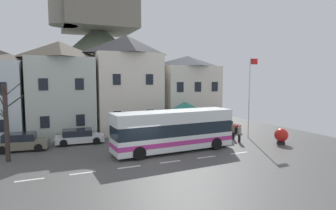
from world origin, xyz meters
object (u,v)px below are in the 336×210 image
parked_car_00 (79,137)px  townhouse_01 (61,89)px  townhouse_03 (187,92)px  parked_car_01 (220,127)px  parked_car_03 (22,142)px  townhouse_02 (127,84)px  bus_shelter (185,108)px  hilltop_castle (99,66)px  flagpole (250,92)px  transit_bus (174,131)px  harbour_buoy (281,136)px  pedestrian_01 (239,133)px  bare_tree_01 (6,121)px  pedestrian_02 (233,132)px  pedestrian_00 (219,131)px  public_bench (159,130)px

parked_car_00 → townhouse_01: bearing=108.3°
townhouse_03 → parked_car_01: size_ratio=2.04×
parked_car_00 → parked_car_03: (-4.59, -0.66, 0.06)m
townhouse_02 → bus_shelter: 7.57m
hilltop_castle → flagpole: 29.68m
townhouse_01 → transit_bus: bearing=-52.8°
townhouse_03 → hilltop_castle: bearing=110.7°
townhouse_03 → harbour_buoy: townhouse_03 is taller
parked_car_00 → parked_car_01: bearing=-0.3°
bus_shelter → townhouse_03: bearing=60.4°
parked_car_01 → townhouse_02: bearing=147.8°
transit_bus → parked_car_03: 12.57m
townhouse_03 → transit_bus: bearing=-122.6°
pedestrian_01 → flagpole: size_ratio=0.21×
townhouse_01 → harbour_buoy: bearing=-34.6°
bare_tree_01 → hilltop_castle: bearing=67.9°
parked_car_00 → pedestrian_02: (13.86, -4.25, 0.16)m
townhouse_02 → harbour_buoy: size_ratio=7.34×
townhouse_01 → bus_shelter: 13.02m
townhouse_03 → hilltop_castle: (-7.34, 19.40, 3.81)m
hilltop_castle → bus_shelter: bearing=-80.7°
parked_car_00 → harbour_buoy: bearing=-20.7°
parked_car_03 → parked_car_01: bearing=5.9°
townhouse_03 → harbour_buoy: size_ratio=5.95×
townhouse_02 → bus_shelter: (4.35, -5.74, -2.34)m
townhouse_02 → parked_car_00: bearing=-143.1°
parked_car_00 → flagpole: 16.89m
parked_car_00 → pedestrian_00: bearing=-13.5°
hilltop_castle → bare_tree_01: hilltop_castle is taller
hilltop_castle → townhouse_02: bearing=-90.7°
townhouse_01 → harbour_buoy: townhouse_01 is taller
bus_shelter → townhouse_02: bearing=127.2°
flagpole → harbour_buoy: (0.76, -3.48, -3.74)m
parked_car_00 → townhouse_03: bearing=21.4°
public_bench → harbour_buoy: size_ratio=1.20×
parked_car_01 → pedestrian_00: pedestrian_00 is taller
townhouse_03 → pedestrian_00: townhouse_03 is taller
parked_car_00 → flagpole: (15.92, -4.09, 3.91)m
parked_car_01 → pedestrian_01: bearing=-102.3°
pedestrian_00 → bus_shelter: bearing=135.4°
hilltop_castle → pedestrian_00: bearing=-76.6°
pedestrian_02 → bus_shelter: bearing=144.0°
pedestrian_01 → public_bench: size_ratio=0.94×
hilltop_castle → pedestrian_01: (7.75, -29.11, -7.19)m
hilltop_castle → harbour_buoy: hilltop_castle is taller
townhouse_02 → harbour_buoy: 16.78m
townhouse_01 → public_bench: size_ratio=5.56×
townhouse_01 → hilltop_castle: hilltop_castle is taller
pedestrian_00 → transit_bus: bearing=-161.0°
parked_car_00 → flagpole: bearing=-10.7°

